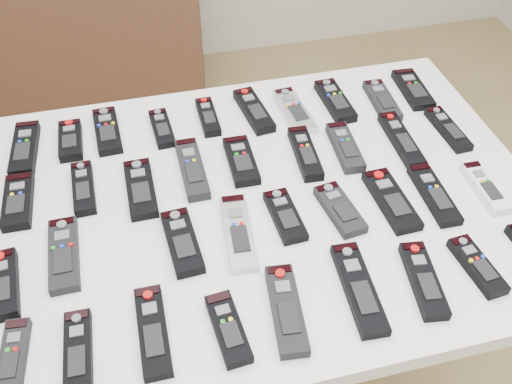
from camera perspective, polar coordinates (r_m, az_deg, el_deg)
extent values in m
cube|color=white|center=(1.26, 0.00, -1.29)|extent=(1.25, 0.88, 0.04)
cylinder|color=beige|center=(1.82, -20.61, -4.47)|extent=(0.04, 0.04, 0.74)
cylinder|color=beige|center=(1.95, 13.56, 1.44)|extent=(0.04, 0.04, 0.74)
cube|color=#4A2C1D|center=(2.87, -21.06, 14.93)|extent=(1.53, 0.60, 0.74)
cube|color=black|center=(1.46, -22.12, 4.04)|extent=(0.06, 0.19, 0.02)
cube|color=black|center=(1.45, -18.06, 4.92)|extent=(0.05, 0.14, 0.02)
cube|color=black|center=(1.45, -14.64, 5.94)|extent=(0.06, 0.17, 0.02)
cube|color=black|center=(1.44, -9.38, 6.31)|extent=(0.05, 0.14, 0.02)
cube|color=black|center=(1.46, -4.82, 7.50)|extent=(0.04, 0.14, 0.02)
cube|color=black|center=(1.47, -0.22, 8.15)|extent=(0.07, 0.18, 0.02)
cube|color=#B7B7BC|center=(1.47, 3.86, 8.06)|extent=(0.07, 0.18, 0.02)
cube|color=black|center=(1.52, 7.91, 9.01)|extent=(0.06, 0.17, 0.02)
cube|color=black|center=(1.55, 12.49, 8.94)|extent=(0.06, 0.17, 0.02)
cube|color=black|center=(1.61, 15.42, 9.88)|extent=(0.07, 0.17, 0.02)
cube|color=black|center=(1.33, -22.70, -0.88)|extent=(0.06, 0.16, 0.02)
cube|color=black|center=(1.31, -16.88, 0.39)|extent=(0.05, 0.16, 0.02)
cube|color=black|center=(1.28, -11.46, 0.34)|extent=(0.06, 0.18, 0.02)
cube|color=black|center=(1.31, -6.41, 2.33)|extent=(0.05, 0.19, 0.02)
cube|color=black|center=(1.32, -1.49, 3.15)|extent=(0.06, 0.16, 0.02)
cube|color=black|center=(1.34, 4.93, 3.89)|extent=(0.06, 0.18, 0.02)
cube|color=black|center=(1.37, 8.90, 4.46)|extent=(0.06, 0.17, 0.02)
cube|color=black|center=(1.42, 14.30, 5.10)|extent=(0.05, 0.20, 0.02)
cube|color=black|center=(1.49, 18.64, 5.99)|extent=(0.05, 0.17, 0.02)
cube|color=black|center=(1.18, -24.06, -8.47)|extent=(0.07, 0.16, 0.02)
cube|color=black|center=(1.19, -18.67, -5.92)|extent=(0.06, 0.18, 0.02)
cube|color=black|center=(1.16, -7.39, -4.97)|extent=(0.07, 0.17, 0.02)
cube|color=#B7B7BC|center=(1.17, -1.77, -4.03)|extent=(0.07, 0.20, 0.02)
cube|color=black|center=(1.20, 2.92, -2.39)|extent=(0.06, 0.15, 0.02)
cube|color=black|center=(1.22, 8.38, -1.72)|extent=(0.07, 0.15, 0.02)
cube|color=black|center=(1.26, 13.38, -0.81)|extent=(0.07, 0.18, 0.02)
cube|color=black|center=(1.30, 17.37, -0.22)|extent=(0.05, 0.18, 0.02)
cube|color=silver|center=(1.35, 21.95, 0.41)|extent=(0.05, 0.16, 0.02)
cube|color=black|center=(1.08, -23.11, -14.97)|extent=(0.05, 0.15, 0.02)
cube|color=black|center=(1.05, -17.36, -15.09)|extent=(0.05, 0.16, 0.02)
cube|color=black|center=(1.04, -10.27, -13.52)|extent=(0.05, 0.18, 0.02)
cube|color=black|center=(1.03, -2.80, -13.48)|extent=(0.06, 0.15, 0.02)
cube|color=black|center=(1.05, 3.05, -11.64)|extent=(0.07, 0.19, 0.02)
cube|color=black|center=(1.10, 10.24, -9.45)|extent=(0.07, 0.21, 0.02)
cube|color=black|center=(1.13, 16.40, -8.43)|extent=(0.07, 0.18, 0.02)
cube|color=black|center=(1.19, 21.25, -6.90)|extent=(0.06, 0.15, 0.02)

